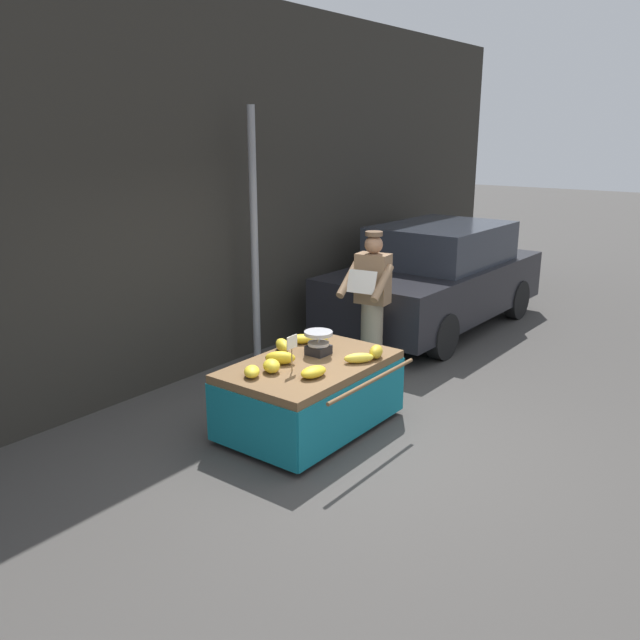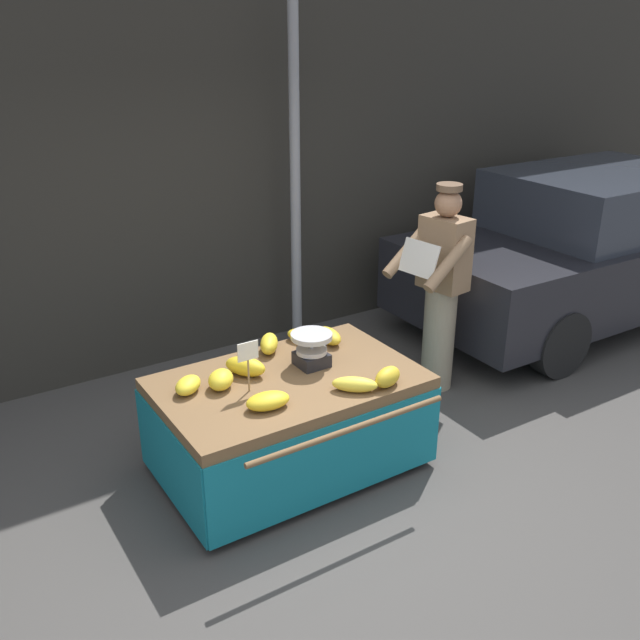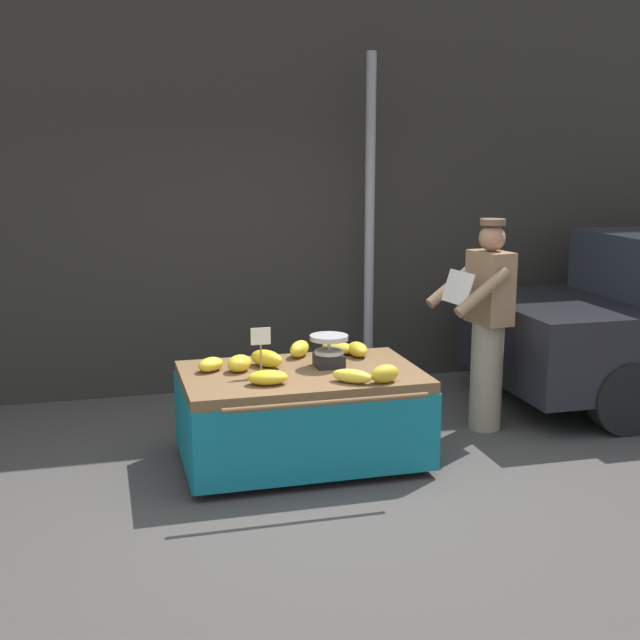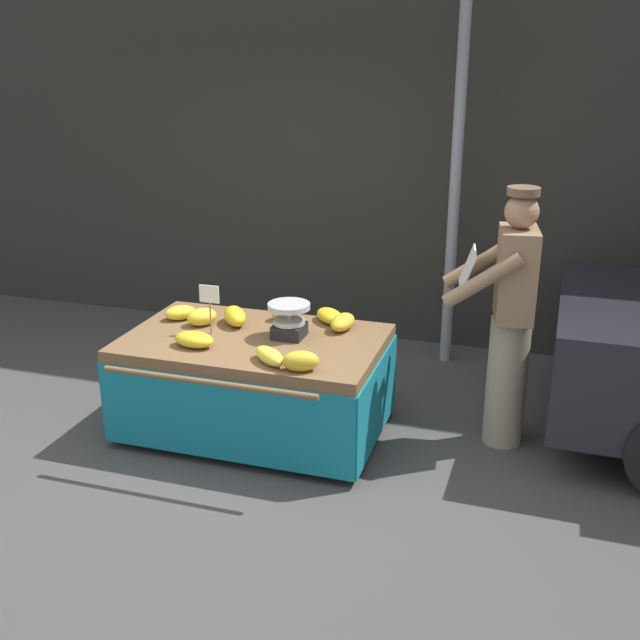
% 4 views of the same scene
% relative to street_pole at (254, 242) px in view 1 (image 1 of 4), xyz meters
% --- Properties ---
extents(ground_plane, '(60.00, 60.00, 0.00)m').
position_rel_street_pole_xyz_m(ground_plane, '(-1.08, -2.29, -1.55)').
color(ground_plane, '#423F3D').
extents(back_wall, '(16.00, 0.24, 4.34)m').
position_rel_street_pole_xyz_m(back_wall, '(-1.08, 0.48, 0.62)').
color(back_wall, '#2D2B26').
rests_on(back_wall, ground).
extents(street_pole, '(0.09, 0.09, 3.09)m').
position_rel_street_pole_xyz_m(street_pole, '(0.00, 0.00, 0.00)').
color(street_pole, gray).
rests_on(street_pole, ground).
extents(banana_cart, '(1.72, 1.27, 0.69)m').
position_rel_street_pole_xyz_m(banana_cart, '(-1.06, -1.66, -1.04)').
color(banana_cart, brown).
rests_on(banana_cart, ground).
extents(weighing_scale, '(0.28, 0.28, 0.23)m').
position_rel_street_pole_xyz_m(weighing_scale, '(-0.83, -1.59, -0.74)').
color(weighing_scale, black).
rests_on(weighing_scale, banana_cart).
extents(price_sign, '(0.14, 0.01, 0.34)m').
position_rel_street_pole_xyz_m(price_sign, '(-1.35, -1.69, -0.61)').
color(price_sign, '#997A51').
rests_on(price_sign, banana_cart).
extents(banana_bunch_0, '(0.29, 0.20, 0.10)m').
position_rel_street_pole_xyz_m(banana_bunch_0, '(-1.35, -1.93, -0.81)').
color(banana_bunch_0, gold).
rests_on(banana_bunch_0, banana_cart).
extents(banana_bunch_1, '(0.30, 0.28, 0.09)m').
position_rel_street_pole_xyz_m(banana_bunch_1, '(-0.79, -2.04, -0.81)').
color(banana_bunch_1, yellow).
rests_on(banana_bunch_1, banana_cart).
extents(banana_bunch_2, '(0.16, 0.28, 0.11)m').
position_rel_street_pole_xyz_m(banana_bunch_2, '(-0.53, -1.34, -0.80)').
color(banana_bunch_2, gold).
rests_on(banana_bunch_2, banana_cart).
extents(banana_bunch_3, '(0.25, 0.26, 0.12)m').
position_rel_street_pole_xyz_m(banana_bunch_3, '(-1.48, -1.55, -0.80)').
color(banana_bunch_3, yellow).
rests_on(banana_bunch_3, banana_cart).
extents(banana_bunch_4, '(0.26, 0.25, 0.10)m').
position_rel_street_pole_xyz_m(banana_bunch_4, '(-1.68, -1.49, -0.81)').
color(banana_bunch_4, yellow).
rests_on(banana_bunch_4, banana_cart).
extents(banana_bunch_5, '(0.30, 0.31, 0.09)m').
position_rel_street_pole_xyz_m(banana_bunch_5, '(-0.66, -1.23, -0.81)').
color(banana_bunch_5, gold).
rests_on(banana_bunch_5, banana_cart).
extents(banana_bunch_6, '(0.25, 0.29, 0.12)m').
position_rel_street_pole_xyz_m(banana_bunch_6, '(-0.97, -1.24, -0.79)').
color(banana_bunch_6, yellow).
rests_on(banana_bunch_6, banana_cart).
extents(banana_bunch_7, '(0.28, 0.32, 0.12)m').
position_rel_street_pole_xyz_m(banana_bunch_7, '(-1.27, -1.47, -0.79)').
color(banana_bunch_7, gold).
rests_on(banana_bunch_7, banana_cart).
extents(banana_bunch_8, '(0.25, 0.19, 0.13)m').
position_rel_street_pole_xyz_m(banana_bunch_8, '(-0.58, -2.10, -0.79)').
color(banana_bunch_8, gold).
rests_on(banana_bunch_8, banana_cart).
extents(vendor_person, '(0.62, 0.57, 1.71)m').
position_rel_street_pole_xyz_m(vendor_person, '(0.56, -1.31, -0.67)').
color(vendor_person, gray).
rests_on(vendor_person, ground).
extents(parked_car, '(3.92, 1.78, 1.51)m').
position_rel_street_pole_xyz_m(parked_car, '(2.85, -0.96, -0.80)').
color(parked_car, black).
rests_on(parked_car, ground).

